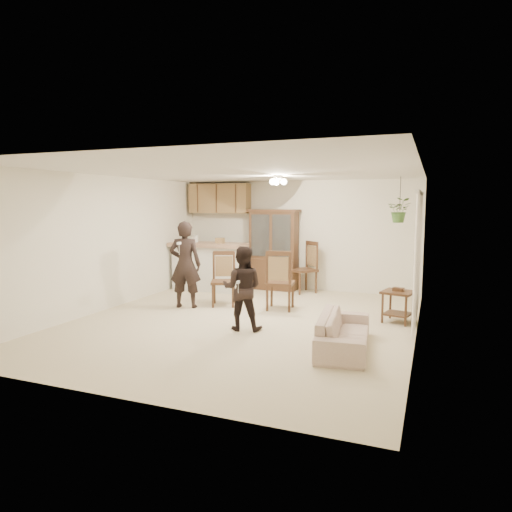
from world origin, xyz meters
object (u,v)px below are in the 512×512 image
(china_hutch, at_px, (274,250))
(chair_hutch_right, at_px, (280,293))
(adult, at_px, (185,261))
(side_table, at_px, (398,306))
(chair_hutch_left, at_px, (303,278))
(child, at_px, (242,287))
(sofa, at_px, (344,323))
(chair_bar, at_px, (223,291))

(china_hutch, distance_m, chair_hutch_right, 2.11)
(adult, distance_m, chair_hutch_right, 1.90)
(side_table, bearing_deg, chair_hutch_left, 138.48)
(child, relative_size, side_table, 2.29)
(chair_hutch_right, bearing_deg, sofa, 121.05)
(chair_bar, bearing_deg, china_hutch, 58.05)
(sofa, bearing_deg, chair_hutch_right, 32.69)
(chair_hutch_left, bearing_deg, china_hutch, -146.71)
(sofa, distance_m, adult, 3.62)
(child, xyz_separation_m, chair_bar, (-1.01, 1.44, -0.38))
(sofa, relative_size, adult, 1.04)
(chair_bar, bearing_deg, child, -76.73)
(china_hutch, xyz_separation_m, chair_hutch_left, (0.74, -0.13, -0.59))
(china_hutch, bearing_deg, sofa, -57.01)
(side_table, distance_m, chair_hutch_right, 2.14)
(side_table, relative_size, chair_hutch_right, 0.52)
(china_hutch, xyz_separation_m, chair_bar, (-0.35, -1.97, -0.62))
(sofa, bearing_deg, chair_bar, 49.55)
(adult, distance_m, chair_hutch_left, 2.87)
(china_hutch, height_order, chair_hutch_left, china_hutch)
(child, distance_m, chair_hutch_right, 1.58)
(child, height_order, china_hutch, china_hutch)
(side_table, bearing_deg, chair_hutch_right, 175.14)
(chair_bar, relative_size, chair_hutch_left, 0.92)
(china_hutch, bearing_deg, chair_hutch_right, -65.97)
(chair_hutch_left, bearing_deg, chair_hutch_right, -45.27)
(child, relative_size, chair_bar, 1.29)
(chair_bar, bearing_deg, adult, -168.48)
(chair_bar, distance_m, chair_hutch_right, 1.14)
(sofa, distance_m, chair_hutch_left, 3.98)
(child, distance_m, china_hutch, 3.48)
(chair_bar, xyz_separation_m, chair_hutch_left, (1.09, 1.83, 0.03))
(side_table, bearing_deg, chair_bar, 178.50)
(china_hutch, distance_m, chair_bar, 2.09)
(child, bearing_deg, side_table, -160.51)
(chair_hutch_left, xyz_separation_m, chair_hutch_right, (0.04, -1.74, -0.00))
(sofa, height_order, side_table, sofa)
(sofa, xyz_separation_m, side_table, (0.58, 1.73, -0.09))
(chair_hutch_left, bearing_deg, sofa, -23.06)
(adult, relative_size, chair_hutch_left, 1.57)
(chair_hutch_right, bearing_deg, china_hutch, -75.28)
(sofa, height_order, chair_hutch_right, chair_hutch_right)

